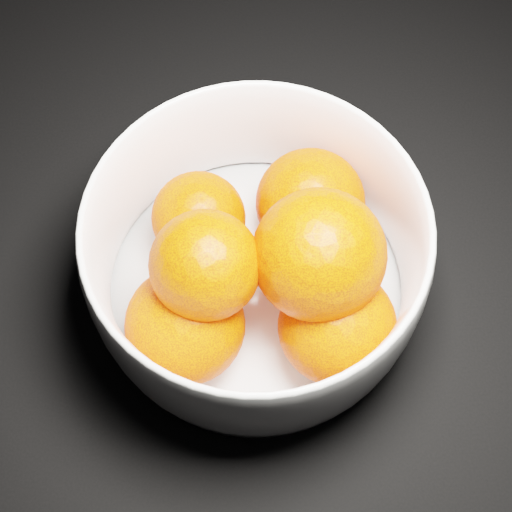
{
  "coord_description": "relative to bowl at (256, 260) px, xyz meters",
  "views": [
    {
      "loc": [
        -0.27,
        0.02,
        0.54
      ],
      "look_at": [
        -0.25,
        0.25,
        0.07
      ],
      "focal_mm": 50.0,
      "sensor_mm": 36.0,
      "label": 1
    }
  ],
  "objects": [
    {
      "name": "orange_pile",
      "position": [
        0.01,
        -0.01,
        0.01
      ],
      "size": [
        0.2,
        0.19,
        0.14
      ],
      "color": "#F84203",
      "rests_on": "bowl"
    },
    {
      "name": "bowl",
      "position": [
        0.0,
        0.0,
        0.0
      ],
      "size": [
        0.25,
        0.25,
        0.12
      ],
      "rotation": [
        0.0,
        0.0,
        -0.06
      ],
      "color": "white",
      "rests_on": "ground"
    }
  ]
}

